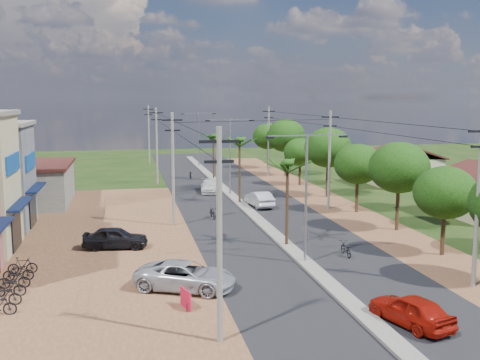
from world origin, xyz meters
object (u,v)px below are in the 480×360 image
Objects in this scene: car_red_near at (411,311)px; car_white_far at (209,187)px; car_parked_silver at (186,276)px; roadside_sign at (186,299)px; car_silver_mid at (259,199)px; car_parked_dark at (115,238)px; moto_rider_east at (346,249)px; parked_scooter_row at (12,284)px.

car_white_far is at bearing -102.88° from car_red_near.
car_parked_silver is 4.66× the size of roadside_sign.
car_parked_silver is (-5.82, -30.35, 0.09)m from car_white_far.
car_silver_mid is at bearing -108.02° from car_red_near.
car_parked_silver is 9.92m from car_parked_dark.
car_red_near is 3.61× the size of roadside_sign.
car_parked_dark is (-9.59, -21.18, 0.08)m from car_white_far.
car_silver_mid is at bearing 2.00° from car_parked_silver.
moto_rider_east is at bearing 15.36° from roadside_sign.
car_silver_mid is 1.02× the size of car_parked_dark.
car_parked_silver is (-9.34, 6.74, 0.04)m from car_red_near.
car_red_near is at bearing 83.97° from car_silver_mid.
roadside_sign is (-11.07, -6.99, 0.02)m from moto_rider_east.
car_parked_dark reaches higher than parked_scooter_row.
car_red_near is 0.96× the size of car_parked_dark.
car_silver_mid is 23.35m from car_parked_silver.
car_parked_dark is 0.62× the size of parked_scooter_row.
car_parked_dark reaches higher than moto_rider_east.
roadside_sign is 0.16× the size of parked_scooter_row.
roadside_sign is at bearing 34.65° from moto_rider_east.
car_silver_mid is 2.51× the size of moto_rider_east.
car_red_near reaches higher than parked_scooter_row.
car_white_far is at bearing 62.93° from parked_scooter_row.
car_white_far is 23.25m from car_parked_dark.
car_red_near is at bearing -39.71° from roadside_sign.
roadside_sign is (-6.12, -33.05, -0.16)m from car_white_far.
car_parked_dark is (-12.97, -12.29, 0.01)m from car_silver_mid.
car_silver_mid is 27.06m from parked_scooter_row.
car_silver_mid is at bearing 51.61° from roadside_sign.
car_silver_mid is 9.51m from car_white_far.
car_silver_mid is 3.85× the size of roadside_sign.
car_parked_dark is at bearing -16.17° from moto_rider_east.
car_parked_silver is (-9.20, -21.46, 0.01)m from car_silver_mid.
car_silver_mid reaches higher than roadside_sign.
parked_scooter_row is (-19.74, -2.89, 0.04)m from moto_rider_east.
parked_scooter_row is at bearing 41.51° from car_silver_mid.
car_parked_silver reaches higher than car_silver_mid.
moto_rider_east is (1.57, -17.16, -0.27)m from car_silver_mid.
car_parked_silver is 0.77× the size of parked_scooter_row.
car_parked_dark is at bearing -68.83° from car_red_near.
car_white_far is 26.52m from moto_rider_east.
car_parked_silver is at bearing -8.92° from parked_scooter_row.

